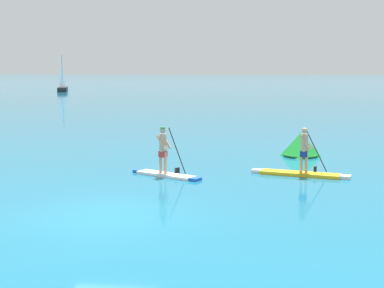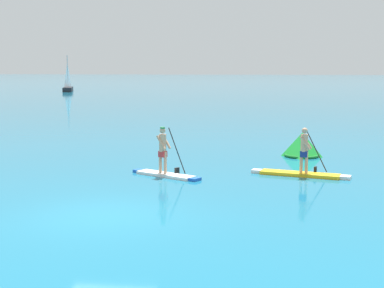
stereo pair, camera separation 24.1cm
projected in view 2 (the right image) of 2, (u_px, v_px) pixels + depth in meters
name	position (u px, v px, depth m)	size (l,w,h in m)	color
ground	(103.00, 215.00, 15.35)	(440.00, 440.00, 0.00)	#196B8C
paddleboarder_mid_center	(165.00, 164.00, 20.65)	(2.74, 1.77, 1.83)	white
paddleboarder_far_right	(302.00, 167.00, 20.71)	(3.58, 1.34, 1.79)	yellow
race_marker_buoy	(302.00, 146.00, 25.05)	(1.54, 1.54, 1.07)	green
sailboat_left_horizon	(68.00, 87.00, 86.57)	(2.90, 5.83, 5.46)	black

